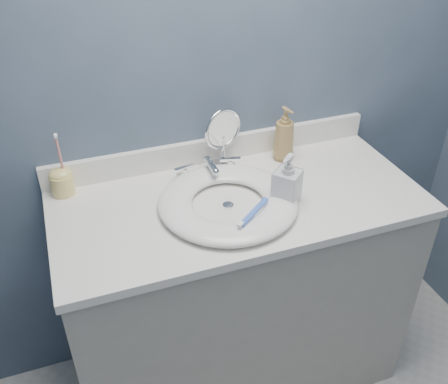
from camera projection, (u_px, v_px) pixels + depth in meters
name	position (u px, v px, depth m)	size (l,w,h in m)	color
back_wall	(211.00, 77.00, 1.68)	(2.20, 0.02, 2.40)	#415361
vanity_cabinet	(237.00, 296.00, 1.90)	(1.20, 0.55, 0.85)	#A6A398
countertop	(239.00, 202.00, 1.65)	(1.22, 0.57, 0.03)	white
backsplash	(213.00, 150.00, 1.82)	(1.22, 0.02, 0.09)	white
basin	(228.00, 202.00, 1.59)	(0.45, 0.45, 0.04)	white
drain	(228.00, 206.00, 1.60)	(0.04, 0.04, 0.01)	silver
faucet	(209.00, 169.00, 1.74)	(0.25, 0.13, 0.07)	silver
makeup_mirror	(223.00, 136.00, 1.74)	(0.15, 0.09, 0.23)	silver
soap_bottle_amber	(284.00, 134.00, 1.80)	(0.08, 0.08, 0.20)	#9A7B45
soap_bottle_clear	(287.00, 180.00, 1.58)	(0.08, 0.08, 0.18)	silver
toothbrush_holder	(62.00, 181.00, 1.64)	(0.08, 0.08, 0.22)	#EAD575
toothbrush_lying	(253.00, 213.00, 1.50)	(0.14, 0.12, 0.02)	blue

